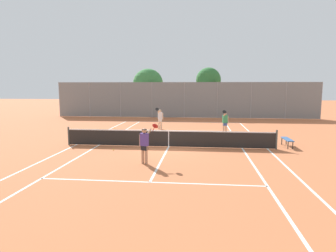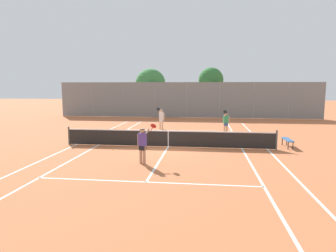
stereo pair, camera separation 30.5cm
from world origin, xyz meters
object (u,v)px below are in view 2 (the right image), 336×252
Objects in this scene: courtside_bench at (288,140)px; tennis_net at (168,138)px; tree_behind_left at (151,85)px; loose_tennis_ball_3 at (212,123)px; loose_tennis_ball_1 at (130,133)px; loose_tennis_ball_2 at (113,149)px; player_far_left at (161,118)px; player_near_side at (143,143)px; loose_tennis_ball_0 at (116,128)px; tree_behind_right at (211,81)px; player_far_right at (226,122)px.

tennis_net is at bearing -173.64° from courtside_bench.
tree_behind_left reaches higher than courtside_bench.
courtside_bench is (6.73, 0.75, -0.10)m from tennis_net.
tree_behind_left is at bearing 132.83° from loose_tennis_ball_3.
loose_tennis_ball_2 is (0.55, -5.80, 0.00)m from loose_tennis_ball_1.
player_far_left is 3.25m from loose_tennis_ball_1.
tree_behind_left reaches higher than loose_tennis_ball_2.
player_near_side is 0.32× the size of tree_behind_left.
loose_tennis_ball_0 is 12.53m from tree_behind_left.
loose_tennis_ball_1 is 5.83m from loose_tennis_ball_2.
player_near_side is at bearing -98.60° from tree_behind_right.
player_near_side and player_far_left have the same top height.
tree_behind_right reaches higher than loose_tennis_ball_2.
courtside_bench is at bearing -77.02° from tree_behind_right.
player_near_side is 8.87m from loose_tennis_ball_1.
player_far_right is (3.55, 4.98, 0.42)m from tennis_net.
tree_behind_left reaches higher than tennis_net.
loose_tennis_ball_2 is at bearing -74.02° from loose_tennis_ball_0.
tree_behind_left is (-0.96, 14.15, 3.54)m from loose_tennis_ball_1.
loose_tennis_ball_0 is 14.58m from tree_behind_right.
loose_tennis_ball_1 is (1.73, -2.16, 0.00)m from loose_tennis_ball_0.
tree_behind_right is (-0.86, 13.33, 3.13)m from player_far_right.
loose_tennis_ball_2 is at bearing -99.93° from player_far_left.
player_far_right is 16.07m from tree_behind_left.
player_far_left is at bearing 3.83° from loose_tennis_ball_0.
tree_behind_right is at bearing 55.96° from loose_tennis_ball_0.
tree_behind_left is (-3.72, 22.54, 2.65)m from player_near_side.
courtside_bench reaches higher than loose_tennis_ball_2.
tennis_net is at bearing -78.30° from player_far_left.
loose_tennis_ball_1 is (-6.98, -0.44, -0.89)m from player_far_right.
loose_tennis_ball_2 is (-2.88, -1.26, -0.48)m from tennis_net.
player_far_left is 0.32× the size of tree_behind_right.
tree_behind_right reaches higher than player_far_right.
player_far_left is (-0.77, 10.80, 0.00)m from player_near_side.
loose_tennis_ball_0 and loose_tennis_ball_3 have the same top height.
loose_tennis_ball_1 is 0.04× the size of courtside_bench.
player_far_right is at bearing -82.07° from loose_tennis_ball_3.
loose_tennis_ball_0 is 13.30m from courtside_bench.
loose_tennis_ball_1 and loose_tennis_ball_3 have the same top height.
tree_behind_left reaches higher than loose_tennis_ball_0.
player_far_left is at bearing 80.07° from loose_tennis_ball_2.
player_far_left reaches higher than loose_tennis_ball_1.
tree_behind_right is (7.84, 11.61, 4.02)m from loose_tennis_ball_0.
player_near_side is 26.88× the size of loose_tennis_ball_3.
player_far_right is 0.32× the size of tree_behind_left.
loose_tennis_ball_1 is 1.00× the size of loose_tennis_ball_2.
loose_tennis_ball_3 is 11.02m from tree_behind_left.
loose_tennis_ball_0 is at bearing 127.57° from tennis_net.
loose_tennis_ball_1 is at bearing -51.36° from loose_tennis_ball_0.
player_far_right is 0.32× the size of tree_behind_right.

